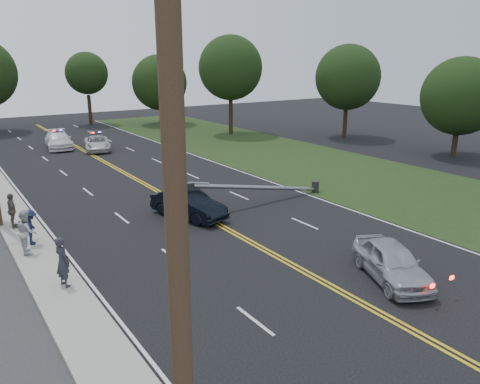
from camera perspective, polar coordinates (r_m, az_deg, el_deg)
ground at (r=18.94m, az=7.48°, el=-9.42°), size 120.00×120.00×0.00m
sidewalk at (r=24.29m, az=-24.70°, el=-4.81°), size 1.80×70.00×0.12m
grass_verge at (r=34.71m, az=13.45°, el=2.14°), size 12.00×80.00×0.01m
centerline_yellow at (r=26.70m, az=-6.76°, el=-1.69°), size 0.36×80.00×0.00m
traffic_signal at (r=47.22m, az=-9.18°, el=11.15°), size 0.28×0.41×7.05m
fallen_streetlight at (r=26.93m, az=3.09°, el=0.58°), size 9.36×0.44×1.91m
utility_pole_near at (r=6.04m, az=-7.32°, el=-14.16°), size 1.60×0.28×10.00m
tree_7 at (r=61.76m, az=-18.19°, el=13.57°), size 5.09×5.09×8.80m
tree_8 at (r=60.11m, az=-9.79°, el=13.02°), size 6.74×6.74×8.50m
tree_9 at (r=51.22m, az=-1.16°, el=14.89°), size 6.78×6.78×10.44m
tree_12 at (r=43.15m, az=25.32°, el=10.50°), size 6.38×6.38×8.24m
tree_13 at (r=50.10m, az=13.01°, el=13.47°), size 6.57×6.57×9.46m
crashed_sedan at (r=24.59m, az=-6.30°, el=-1.49°), size 2.75×4.65×1.45m
waiting_sedan at (r=18.65m, az=18.01°, el=-8.10°), size 3.29×4.55×1.44m
emergency_a at (r=44.31m, az=-17.01°, el=5.68°), size 3.15×4.94×1.27m
emergency_b at (r=46.61m, az=-21.26°, el=5.94°), size 2.82×5.51×1.53m
bystander_a at (r=18.10m, az=-20.82°, el=-7.94°), size 0.63×0.79×1.89m
bystander_b at (r=21.71m, az=-24.57°, el=-4.39°), size 0.78×0.97×1.88m
bystander_c at (r=22.62m, az=-24.11°, el=-3.93°), size 0.86×1.15×1.59m
bystander_d at (r=25.15m, az=-26.04°, el=-2.06°), size 0.45×1.02×1.73m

